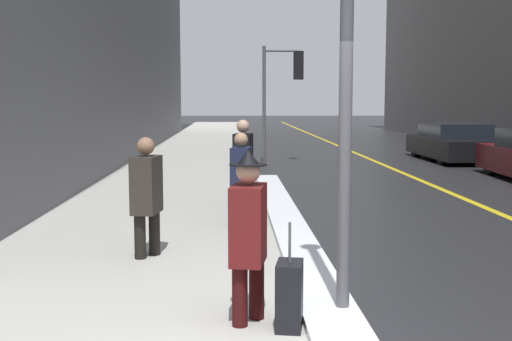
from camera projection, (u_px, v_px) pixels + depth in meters
sidewalk_slab at (190, 166)px, 19.59m from camera, size 4.00×80.00×0.01m
road_centre_stripe at (384, 165)px, 19.82m from camera, size 0.16×80.00×0.00m
snow_bank_curb at (288, 224)px, 10.10m from camera, size 0.54×12.49×0.10m
traffic_light_near at (285, 79)px, 20.39m from camera, size 1.31×0.32×3.70m
pedestrian_in_fedora at (249, 230)px, 5.66m from camera, size 0.36×0.71×1.56m
pedestrian_nearside at (147, 191)px, 8.07m from camera, size 0.37×0.73×1.53m
pedestrian_with_shoulder_bag at (241, 175)px, 10.10m from camera, size 0.36×0.71×1.49m
pedestrian_in_glasses at (243, 159)px, 11.83m from camera, size 0.39×0.76×1.64m
parked_car_black at (453, 143)px, 21.25m from camera, size 1.89×4.60×1.24m
rolling_suitcase at (289, 296)px, 5.55m from camera, size 0.28×0.39×0.95m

